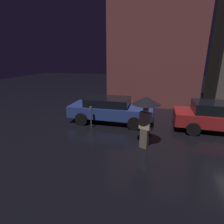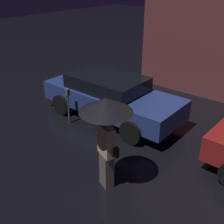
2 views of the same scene
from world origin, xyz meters
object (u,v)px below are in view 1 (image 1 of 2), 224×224
at_px(pedestrian_with_umbrella, 146,108).
at_px(parking_meter, 91,115).
at_px(parked_car_red, 219,116).
at_px(parked_car_blue, 110,109).

distance_m(pedestrian_with_umbrella, parking_meter, 3.36).
relative_size(pedestrian_with_umbrella, parking_meter, 1.85).
bearing_deg(pedestrian_with_umbrella, parking_meter, -5.72).
bearing_deg(pedestrian_with_umbrella, parked_car_red, -121.57).
bearing_deg(parked_car_red, parking_meter, -168.35).
distance_m(parked_car_blue, parked_car_red, 5.63).
height_order(parked_car_red, parking_meter, parked_car_red).
relative_size(parked_car_blue, parking_meter, 3.98).
bearing_deg(parked_car_blue, parked_car_red, -0.36).
xyz_separation_m(parked_car_blue, parked_car_red, (5.63, -0.04, 0.01)).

